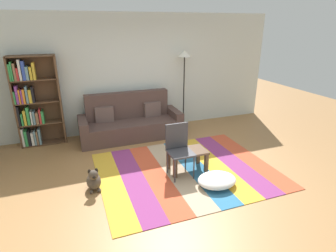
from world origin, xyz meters
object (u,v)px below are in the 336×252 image
Objects in this scene: couch at (130,123)px; dog at (94,180)px; coffee_table at (187,155)px; standing_lamp at (184,64)px; bookshelf at (33,103)px; folding_chair at (179,146)px; tv_remote at (186,151)px; pouf at (217,180)px.

couch is 5.69× the size of dog.
standing_lamp reaches higher than coffee_table.
bookshelf is at bearing 171.85° from couch.
couch is 1.98m from folding_chair.
coffee_table is at bearing -73.19° from couch.
standing_lamp is at bearing 44.15° from tv_remote.
couch is 15.07× the size of tv_remote.
dog is (-1.86, 0.59, 0.06)m from pouf.
folding_chair is at bearing -165.09° from coffee_table.
pouf is 3.14m from standing_lamp.
folding_chair is at bearing -78.81° from couch.
coffee_table is 1.05× the size of pouf.
tv_remote is (0.54, -1.91, 0.06)m from couch.
dog is 1.59m from tv_remote.
standing_lamp is 2.08× the size of folding_chair.
tv_remote is (1.58, 0.01, 0.24)m from dog.
pouf is 0.83m from folding_chair.
tv_remote is at bearing 115.42° from pouf.
standing_lamp is at bearing 40.97° from dog.
standing_lamp is at bearing 77.78° from pouf.
couch reaches higher than tv_remote.
pouf is at bearing -71.90° from couch.
bookshelf is 1.00× the size of standing_lamp.
dog is at bearing 162.49° from pouf.
coffee_table is 0.69m from pouf.
pouf is at bearing -102.22° from standing_lamp.
coffee_table is at bearing -111.71° from standing_lamp.
pouf is (2.78, -2.78, -0.82)m from bookshelf.
tv_remote is (-0.03, -0.02, 0.09)m from coffee_table.
standing_lamp is at bearing 98.71° from folding_chair.
pouf is (0.82, -2.50, -0.24)m from couch.
bookshelf is 12.53× the size of tv_remote.
tv_remote is (2.50, -2.19, -0.52)m from bookshelf.
tv_remote is at bearing -41.25° from bookshelf.
folding_chair is at bearing 127.57° from pouf.
folding_chair is (-0.15, -0.03, 0.14)m from tv_remote.
standing_lamp reaches higher than dog.
couch is 1.88m from standing_lamp.
tv_remote reaches higher than pouf.
couch is 3.57× the size of pouf.
couch is at bearing 135.35° from folding_chair.
bookshelf is 2.82× the size of coffee_table.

